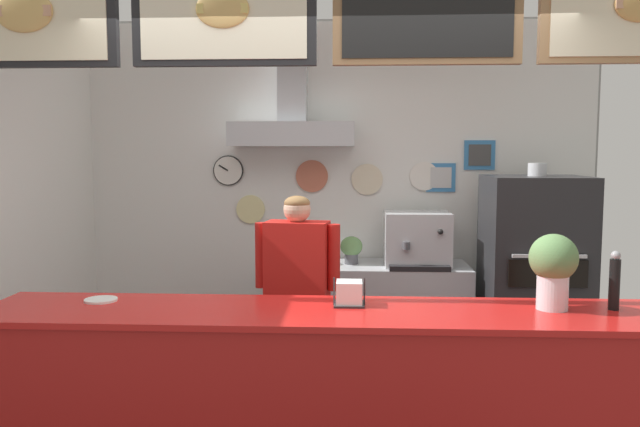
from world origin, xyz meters
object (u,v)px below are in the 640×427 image
at_px(pizza_oven, 534,281).
at_px(condiment_plate, 101,300).
at_px(basil_vase, 553,268).
at_px(napkin_holder, 349,294).
at_px(espresso_machine, 417,239).
at_px(potted_sage, 311,249).
at_px(shop_worker, 297,305).
at_px(potted_oregano, 351,248).
at_px(pepper_grinder, 615,281).

xyz_separation_m(pizza_oven, condiment_plate, (-2.69, -1.80, 0.25)).
bearing_deg(basil_vase, pizza_oven, 76.88).
relative_size(pizza_oven, napkin_holder, 10.90).
xyz_separation_m(espresso_machine, potted_sage, (-0.87, 0.01, -0.09)).
bearing_deg(shop_worker, condiment_plate, 53.02).
height_order(pizza_oven, shop_worker, pizza_oven).
height_order(pizza_oven, potted_sage, pizza_oven).
bearing_deg(shop_worker, pizza_oven, -146.49).
bearing_deg(shop_worker, potted_oregano, -99.21).
height_order(shop_worker, basil_vase, shop_worker).
relative_size(espresso_machine, potted_sage, 2.39).
xyz_separation_m(potted_oregano, potted_sage, (-0.33, -0.03, -0.01)).
xyz_separation_m(potted_sage, pepper_grinder, (1.61, -2.11, 0.19)).
relative_size(napkin_holder, pepper_grinder, 0.55).
xyz_separation_m(potted_oregano, basil_vase, (0.98, -2.15, 0.24)).
relative_size(potted_sage, basil_vase, 0.60).
bearing_deg(potted_oregano, basil_vase, -65.41).
relative_size(basil_vase, napkin_holder, 2.32).
distance_m(pizza_oven, potted_oregano, 1.46).
bearing_deg(basil_vase, potted_oregano, 114.59).
height_order(shop_worker, pepper_grinder, shop_worker).
bearing_deg(pizza_oven, shop_worker, -154.07).
bearing_deg(potted_sage, potted_oregano, 4.98).
xyz_separation_m(espresso_machine, napkin_holder, (-0.54, -2.08, 0.01)).
xyz_separation_m(pizza_oven, napkin_holder, (-1.42, -1.82, 0.30)).
relative_size(shop_worker, condiment_plate, 9.27).
bearing_deg(potted_oregano, pepper_grinder, -59.18).
bearing_deg(espresso_machine, napkin_holder, -104.57).
distance_m(shop_worker, napkin_holder, 1.06).
bearing_deg(pizza_oven, potted_sage, 171.18).
bearing_deg(potted_sage, espresso_machine, -0.54).
xyz_separation_m(basil_vase, condiment_plate, (-2.26, 0.05, -0.20)).
distance_m(shop_worker, potted_sage, 1.14).
height_order(shop_worker, napkin_holder, shop_worker).
distance_m(condiment_plate, napkin_holder, 1.28).
distance_m(shop_worker, pepper_grinder, 1.94).
distance_m(potted_sage, napkin_holder, 2.12).
distance_m(shop_worker, potted_oregano, 1.22).
height_order(pizza_oven, napkin_holder, pizza_oven).
relative_size(potted_sage, pepper_grinder, 0.77).
xyz_separation_m(espresso_machine, pepper_grinder, (0.74, -2.11, 0.10)).
distance_m(basil_vase, napkin_holder, 1.00).
bearing_deg(napkin_holder, potted_oregano, 89.92).
xyz_separation_m(potted_sage, condiment_plate, (-0.95, -2.07, 0.05)).
xyz_separation_m(shop_worker, condiment_plate, (-0.93, -0.94, 0.24)).
distance_m(potted_sage, basil_vase, 2.51).
bearing_deg(napkin_holder, pepper_grinder, -1.17).
xyz_separation_m(shop_worker, pepper_grinder, (1.63, -0.99, 0.38)).
relative_size(potted_oregano, basil_vase, 0.62).
bearing_deg(shop_worker, potted_sage, -83.27).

